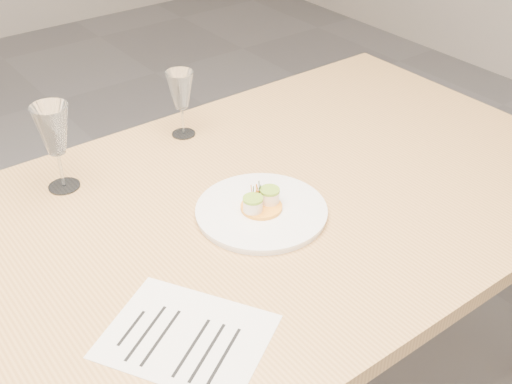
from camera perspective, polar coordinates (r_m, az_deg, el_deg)
dining_table at (r=1.39m, az=-11.52°, el=-8.23°), size 2.40×1.00×0.75m
dinner_plate at (r=1.44m, az=0.50°, el=-1.61°), size 0.30×0.30×0.08m
recipe_sheet at (r=1.17m, az=-6.21°, el=-12.65°), size 0.34×0.36×0.00m
wine_glass_3 at (r=1.53m, az=-17.57°, el=5.14°), size 0.09×0.09×0.21m
wine_glass_4 at (r=1.71m, az=-6.72°, el=8.85°), size 0.07×0.07×0.18m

